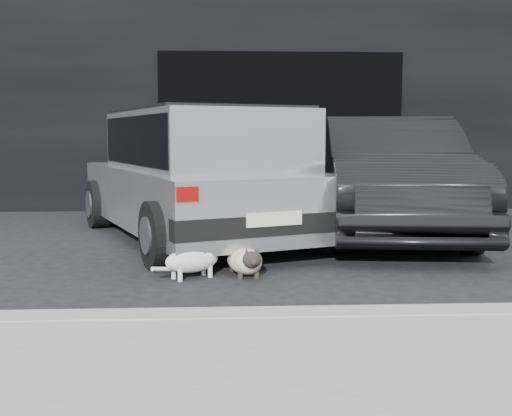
{
  "coord_description": "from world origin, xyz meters",
  "views": [
    {
      "loc": [
        0.02,
        -6.63,
        1.25
      ],
      "look_at": [
        0.33,
        -0.83,
        0.59
      ],
      "focal_mm": 45.0,
      "sensor_mm": 36.0,
      "label": 1
    }
  ],
  "objects_px": {
    "second_car": "(389,176)",
    "cat_white": "(195,259)",
    "silver_hatchback": "(200,169)",
    "cat_siamese": "(246,261)"
  },
  "relations": [
    {
      "from": "second_car",
      "to": "cat_white",
      "type": "relative_size",
      "value": 6.95
    },
    {
      "from": "silver_hatchback",
      "to": "cat_siamese",
      "type": "xyz_separation_m",
      "value": [
        0.46,
        -2.0,
        -0.71
      ]
    },
    {
      "from": "silver_hatchback",
      "to": "second_car",
      "type": "distance_m",
      "value": 2.37
    },
    {
      "from": "cat_siamese",
      "to": "cat_white",
      "type": "relative_size",
      "value": 1.32
    },
    {
      "from": "cat_siamese",
      "to": "cat_white",
      "type": "height_order",
      "value": "cat_white"
    },
    {
      "from": "silver_hatchback",
      "to": "cat_white",
      "type": "distance_m",
      "value": 2.15
    },
    {
      "from": "cat_siamese",
      "to": "second_car",
      "type": "bearing_deg",
      "value": -140.34
    },
    {
      "from": "second_car",
      "to": "cat_white",
      "type": "bearing_deg",
      "value": -128.47
    },
    {
      "from": "second_car",
      "to": "cat_siamese",
      "type": "xyz_separation_m",
      "value": [
        -1.89,
        -2.27,
        -0.61
      ]
    },
    {
      "from": "second_car",
      "to": "cat_siamese",
      "type": "height_order",
      "value": "second_car"
    }
  ]
}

